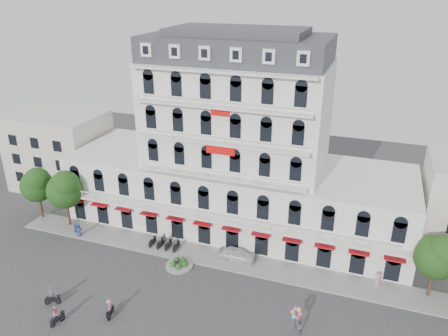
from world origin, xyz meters
TOP-DOWN VIEW (x-y plane):
  - ground at (0.00, 0.00)m, footprint 120.00×120.00m
  - sidewalk at (0.00, 9.00)m, footprint 53.00×4.00m
  - main_building at (0.00, 18.00)m, footprint 45.00×15.00m
  - flank_building_west at (-30.00, 20.00)m, footprint 14.00×10.00m
  - traffic_island at (-3.00, 6.00)m, footprint 3.20×3.20m
  - parked_scooter_row at (-6.35, 8.80)m, footprint 4.40×1.80m
  - tree_west_outer at (-25.95, 9.98)m, footprint 4.50×4.48m
  - tree_west_inner at (-20.95, 9.48)m, footprint 4.76×4.76m
  - tree_east_inner at (24.05, 9.98)m, footprint 4.40×4.37m
  - parked_car at (2.96, 9.50)m, footprint 4.51×1.85m
  - rider_west at (-12.56, -4.26)m, footprint 1.58×0.97m
  - rider_southwest at (-10.22, -6.41)m, footprint 0.80×1.67m
  - rider_center at (-5.95, -3.81)m, footprint 0.83×1.67m
  - pedestrian_left at (-18.03, 7.51)m, footprint 1.12×1.02m
  - pedestrian_mid at (-6.62, 9.50)m, footprint 1.06×0.70m
  - pedestrian_right at (18.82, 9.50)m, footprint 1.45×1.26m
  - pedestrian_far at (-18.80, 7.93)m, footprint 0.58×0.69m
  - balloon_vendor at (11.94, 0.35)m, footprint 1.31×1.24m

SIDE VIEW (x-z plane):
  - ground at x=0.00m, z-range 0.00..0.00m
  - parked_scooter_row at x=-6.35m, z-range -0.55..0.55m
  - sidewalk at x=0.00m, z-range 0.00..0.16m
  - traffic_island at x=-3.00m, z-range -0.54..1.06m
  - parked_car at x=2.96m, z-range 0.00..1.53m
  - pedestrian_far at x=-18.80m, z-range 0.00..1.60m
  - pedestrian_mid at x=-6.62m, z-range 0.00..1.68m
  - pedestrian_left at x=-18.03m, z-range 0.00..1.91m
  - rider_west at x=-12.56m, z-range -0.11..2.05m
  - pedestrian_right at x=18.82m, z-range 0.00..1.94m
  - rider_center at x=-5.95m, z-range 0.04..2.08m
  - rider_southwest at x=-10.22m, z-range 0.01..2.13m
  - balloon_vendor at x=11.94m, z-range 0.08..2.52m
  - tree_east_inner at x=24.05m, z-range 1.43..9.00m
  - tree_west_outer at x=-25.95m, z-range 1.47..9.23m
  - tree_west_inner at x=-20.95m, z-range 1.56..9.81m
  - flank_building_west at x=-30.00m, z-range 0.00..12.00m
  - main_building at x=0.00m, z-range -2.94..22.86m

